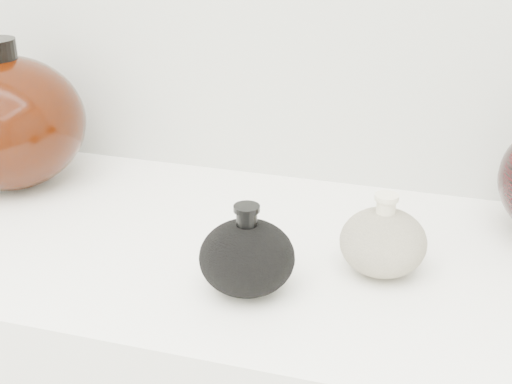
% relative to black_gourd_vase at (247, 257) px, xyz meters
% --- Properties ---
extents(black_gourd_vase, '(0.12, 0.12, 0.11)m').
position_rel_black_gourd_vase_xyz_m(black_gourd_vase, '(0.00, 0.00, 0.00)').
color(black_gourd_vase, black).
rests_on(black_gourd_vase, display_counter).
extents(cream_gourd_vase, '(0.12, 0.12, 0.11)m').
position_rel_black_gourd_vase_xyz_m(cream_gourd_vase, '(0.15, 0.09, -0.00)').
color(cream_gourd_vase, '#BDB391').
rests_on(cream_gourd_vase, display_counter).
extents(left_round_pot, '(0.32, 0.32, 0.24)m').
position_rel_black_gourd_vase_xyz_m(left_round_pot, '(-0.46, 0.20, 0.06)').
color(left_round_pot, black).
rests_on(left_round_pot, display_counter).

